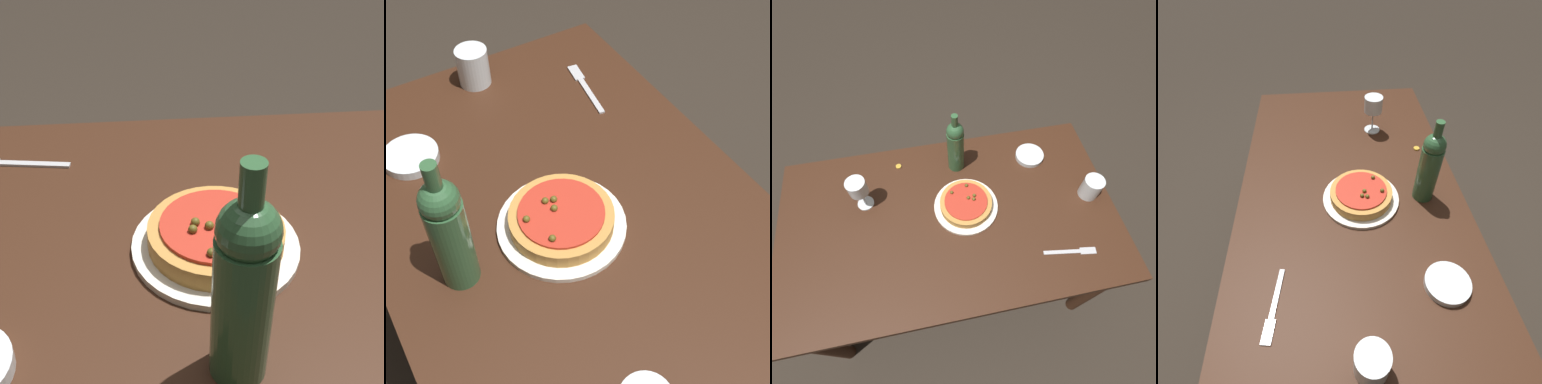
% 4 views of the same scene
% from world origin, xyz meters
% --- Properties ---
extents(ground_plane, '(14.00, 14.00, 0.00)m').
position_xyz_m(ground_plane, '(0.00, 0.00, 0.00)').
color(ground_plane, '#2D261E').
extents(dining_table, '(1.36, 0.78, 0.72)m').
position_xyz_m(dining_table, '(0.00, 0.00, 0.62)').
color(dining_table, '#381E11').
rests_on(dining_table, ground_plane).
extents(dinner_plate, '(0.26, 0.26, 0.01)m').
position_xyz_m(dinner_plate, '(0.08, 0.03, 0.72)').
color(dinner_plate, white).
rests_on(dinner_plate, dining_table).
extents(pizza, '(0.21, 0.21, 0.05)m').
position_xyz_m(pizza, '(0.08, 0.03, 0.75)').
color(pizza, '#BC843D').
rests_on(pizza, dinner_plate).
extents(wine_bottle, '(0.07, 0.07, 0.30)m').
position_xyz_m(wine_bottle, '(0.08, 0.25, 0.85)').
color(wine_bottle, '#2D5633').
rests_on(wine_bottle, dining_table).
extents(water_cup, '(0.08, 0.08, 0.10)m').
position_xyz_m(water_cup, '(0.59, -0.01, 0.77)').
color(water_cup, silver).
rests_on(water_cup, dining_table).
extents(side_bowl, '(0.13, 0.13, 0.02)m').
position_xyz_m(side_bowl, '(0.41, 0.23, 0.73)').
color(side_bowl, silver).
rests_on(side_bowl, dining_table).
extents(fork, '(0.20, 0.05, 0.00)m').
position_xyz_m(fork, '(0.44, -0.24, 0.72)').
color(fork, '#B7B7BC').
rests_on(fork, dining_table).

